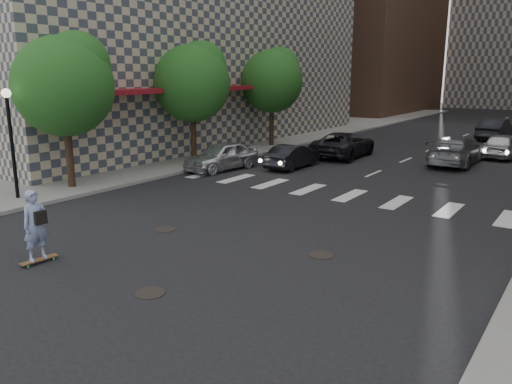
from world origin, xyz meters
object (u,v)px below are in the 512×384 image
Objects in this scene: lamppost at (10,128)px; skateboarder at (36,225)px; tree_b at (194,80)px; silver_sedan at (222,156)px; traffic_car_a at (293,156)px; traffic_car_d at (503,145)px; tree_c at (274,78)px; traffic_car_e at (495,129)px; tree_a at (67,82)px; traffic_car_c at (344,145)px; traffic_car_b at (455,151)px.

lamppost is 7.84m from skateboarder.
tree_b is 1.51× the size of silver_sedan.
traffic_car_a is 0.88× the size of traffic_car_d.
silver_sedan reaches higher than traffic_car_a.
tree_c reaches higher than traffic_car_e.
tree_a is 11.87m from traffic_car_a.
tree_b is at bearing 18.49° from traffic_car_a.
tree_c is at bearing 113.14° from silver_sedan.
tree_b is at bearing 170.73° from silver_sedan.
tree_a is 16.46m from traffic_car_c.
traffic_car_a is 20.15m from traffic_car_e.
tree_a reaches higher than traffic_car_c.
traffic_car_b is 6.37m from traffic_car_c.
skateboarder is 13.96m from silver_sedan.
traffic_car_c is at bearing 68.38° from tree_a.
tree_c is (0.05, 18.64, 1.71)m from lamppost.
traffic_car_c is (5.89, -1.14, -3.89)m from tree_c.
tree_b is 1.35× the size of traffic_car_e.
tree_a is at bearing -90.00° from tree_b.
tree_b is 1.70× the size of traffic_car_a.
traffic_car_c is at bearing 96.26° from skateboarder.
lamppost is 2.12× the size of skateboarder.
skateboarder is 0.46× the size of traffic_car_d.
traffic_car_c is (3.44, 7.60, 0.01)m from silver_sedan.
traffic_car_b is at bearing 56.73° from lamppost.
traffic_car_a is 0.79× the size of traffic_car_e.
traffic_car_e is (5.17, 34.87, -0.25)m from skateboarder.
traffic_car_a is (5.24, 1.86, -4.01)m from tree_b.
lamppost is 0.65× the size of tree_c.
traffic_car_a is (5.24, -6.14, -4.01)m from tree_c.
lamppost is 3.14m from tree_a.
traffic_car_e is at bearing -110.55° from traffic_car_a.
traffic_car_b is 12.90m from traffic_car_e.
tree_b is 3.26× the size of skateboarder.
lamppost is 0.98× the size of silver_sedan.
silver_sedan is at bearing -16.71° from tree_b.
tree_b reaches higher than traffic_car_d.
traffic_car_b is (6.92, 6.10, 0.15)m from traffic_car_a.
silver_sedan is 1.13× the size of traffic_car_a.
tree_b is 18.83m from traffic_car_d.
traffic_car_e reaches higher than traffic_car_d.
silver_sedan is 0.89× the size of traffic_car_e.
tree_b is 1.50× the size of traffic_car_d.
traffic_car_d is (13.90, 4.08, -3.90)m from tree_c.
traffic_car_b is at bearing 80.05° from skateboarder.
silver_sedan is 0.80× the size of traffic_car_b.
skateboarder reaches higher than traffic_car_a.
silver_sedan is 13.04m from traffic_car_b.
silver_sedan is (2.45, -0.74, -3.90)m from tree_b.
traffic_car_d is (11.45, 12.82, 0.00)m from silver_sedan.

